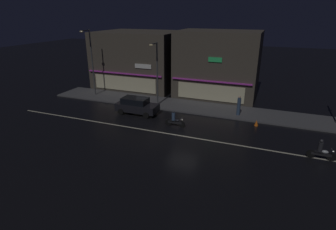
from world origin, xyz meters
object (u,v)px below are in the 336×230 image
(streetlamp_mid, at_px, (156,69))
(traffic_cone, at_px, (256,123))
(streetlamp_west, at_px, (91,58))
(motorcycle_lead, at_px, (174,120))
(pedestrian_on_sidewalk, at_px, (239,106))
(parked_car_near_kerb, at_px, (137,106))
(motorcycle_following, at_px, (321,151))

(streetlamp_mid, distance_m, traffic_cone, 11.53)
(streetlamp_west, bearing_deg, motorcycle_lead, -23.22)
(traffic_cone, bearing_deg, streetlamp_mid, 170.81)
(streetlamp_mid, bearing_deg, streetlamp_west, 174.95)
(streetlamp_mid, bearing_deg, pedestrian_on_sidewalk, 1.13)
(streetlamp_mid, bearing_deg, motorcycle_lead, -50.72)
(pedestrian_on_sidewalk, height_order, parked_car_near_kerb, pedestrian_on_sidewalk)
(pedestrian_on_sidewalk, xyz_separation_m, parked_car_near_kerb, (-9.76, -3.07, -0.19))
(parked_car_near_kerb, height_order, motorcycle_lead, parked_car_near_kerb)
(streetlamp_west, relative_size, motorcycle_lead, 4.10)
(streetlamp_mid, height_order, pedestrian_on_sidewalk, streetlamp_mid)
(motorcycle_lead, bearing_deg, streetlamp_mid, 125.46)
(parked_car_near_kerb, relative_size, motorcycle_lead, 2.26)
(pedestrian_on_sidewalk, bearing_deg, parked_car_near_kerb, -129.32)
(streetlamp_mid, xyz_separation_m, traffic_cone, (10.72, -1.73, -3.88))
(motorcycle_following, bearing_deg, motorcycle_lead, -3.23)
(pedestrian_on_sidewalk, relative_size, motorcycle_lead, 1.03)
(streetlamp_west, distance_m, motorcycle_following, 25.59)
(pedestrian_on_sidewalk, bearing_deg, motorcycle_lead, -103.01)
(streetlamp_west, relative_size, pedestrian_on_sidewalk, 3.97)
(streetlamp_west, height_order, streetlamp_mid, streetlamp_west)
(streetlamp_mid, relative_size, motorcycle_following, 3.56)
(parked_car_near_kerb, height_order, motorcycle_following, parked_car_near_kerb)
(streetlamp_west, bearing_deg, motorcycle_following, -16.45)
(motorcycle_lead, bearing_deg, motorcycle_following, -12.36)
(streetlamp_west, relative_size, parked_car_near_kerb, 1.81)
(streetlamp_mid, height_order, motorcycle_following, streetlamp_mid)
(motorcycle_lead, height_order, motorcycle_following, same)
(motorcycle_lead, height_order, traffic_cone, motorcycle_lead)
(pedestrian_on_sidewalk, height_order, motorcycle_following, pedestrian_on_sidewalk)
(motorcycle_following, bearing_deg, streetlamp_west, -11.14)
(parked_car_near_kerb, relative_size, motorcycle_following, 2.26)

